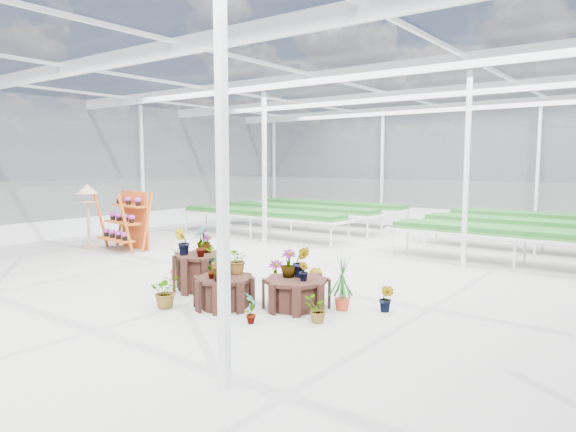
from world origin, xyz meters
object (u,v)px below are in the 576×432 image
Objects in this scene: plinth_mid at (224,292)px; bird_table at (88,216)px; plinth_tall at (201,272)px; shelf_rack at (124,221)px; plinth_low at (296,293)px.

bird_table is (-7.27, 2.04, 0.66)m from plinth_mid.
plinth_tall is 1.34m from plinth_mid.
plinth_mid is at bearing -13.55° from shelf_rack.
plinth_tall is 6.27m from bird_table.
bird_table is at bearing -146.53° from shelf_rack.
plinth_tall is at bearing 153.43° from plinth_mid.
plinth_tall is at bearing -12.37° from shelf_rack.
plinth_low is at bearing 2.60° from plinth_tall.
plinth_low is 7.53m from shelf_rack.
bird_table is at bearing 170.77° from plinth_low.
plinth_mid is at bearing -26.57° from plinth_tall.
plinth_mid is (1.20, -0.60, -0.08)m from plinth_tall.
plinth_tall is 0.55× the size of bird_table.
plinth_mid is at bearing -145.01° from plinth_low.
plinth_mid is 0.61× the size of shelf_rack.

